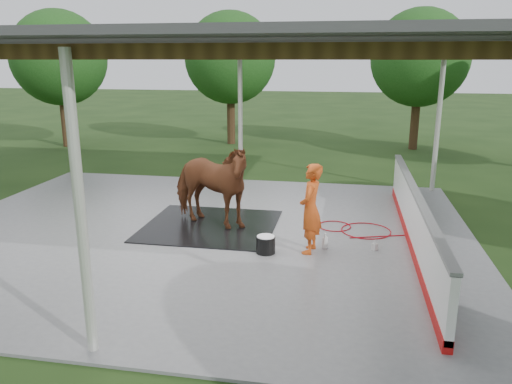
% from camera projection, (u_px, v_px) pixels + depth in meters
% --- Properties ---
extents(ground, '(100.00, 100.00, 0.00)m').
position_uv_depth(ground, '(197.00, 234.00, 11.08)').
color(ground, '#1E3814').
extents(concrete_slab, '(12.00, 10.00, 0.05)m').
position_uv_depth(concrete_slab, '(197.00, 233.00, 11.08)').
color(concrete_slab, slate).
rests_on(concrete_slab, ground).
extents(pavilion_structure, '(12.60, 10.60, 4.05)m').
position_uv_depth(pavilion_structure, '(191.00, 49.00, 10.06)').
color(pavilion_structure, beige).
rests_on(pavilion_structure, ground).
extents(dasher_board, '(0.16, 8.00, 1.15)m').
position_uv_depth(dasher_board, '(414.00, 220.00, 10.13)').
color(dasher_board, '#AE0E0E').
rests_on(dasher_board, concrete_slab).
extents(tree_belt, '(28.00, 28.00, 5.80)m').
position_uv_depth(tree_belt, '(217.00, 58.00, 10.90)').
color(tree_belt, '#382314').
rests_on(tree_belt, ground).
extents(rubber_mat, '(2.96, 2.78, 0.02)m').
position_uv_depth(rubber_mat, '(210.00, 226.00, 11.45)').
color(rubber_mat, black).
rests_on(rubber_mat, concrete_slab).
extents(horse, '(2.50, 1.80, 1.92)m').
position_uv_depth(horse, '(209.00, 185.00, 11.20)').
color(horse, brown).
rests_on(horse, rubber_mat).
extents(handler, '(0.51, 0.70, 1.79)m').
position_uv_depth(handler, '(311.00, 209.00, 9.70)').
color(handler, '#BE4514').
rests_on(handler, concrete_slab).
extents(wash_bucket, '(0.38, 0.38, 0.35)m').
position_uv_depth(wash_bucket, '(266.00, 244.00, 9.83)').
color(wash_bucket, black).
rests_on(wash_bucket, concrete_slab).
extents(soap_bottle_a, '(0.15, 0.15, 0.33)m').
position_uv_depth(soap_bottle_a, '(325.00, 241.00, 10.06)').
color(soap_bottle_a, silver).
rests_on(soap_bottle_a, concrete_slab).
extents(soap_bottle_b, '(0.14, 0.14, 0.21)m').
position_uv_depth(soap_bottle_b, '(375.00, 245.00, 9.99)').
color(soap_bottle_b, '#338CD8').
rests_on(soap_bottle_b, concrete_slab).
extents(hose_coil, '(1.95, 1.12, 0.02)m').
position_uv_depth(hose_coil, '(356.00, 229.00, 11.20)').
color(hose_coil, '#AD0C17').
rests_on(hose_coil, concrete_slab).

